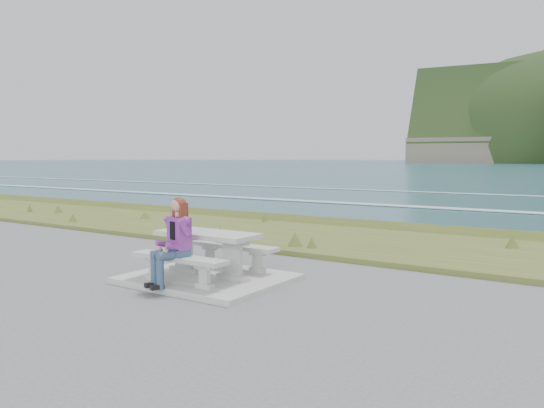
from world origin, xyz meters
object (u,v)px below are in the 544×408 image
object	(u,v)px
picnic_table	(207,242)
seated_woman	(171,253)
bench_landward	(178,262)
bench_seaward	(233,249)

from	to	relation	value
picnic_table	seated_woman	world-z (taller)	seated_woman
bench_landward	seated_woman	xyz separation A→B (m)	(-0.03, -0.13, 0.16)
seated_woman	picnic_table	bearing A→B (deg)	104.15
picnic_table	bench_landward	bearing A→B (deg)	-90.00
bench_seaward	seated_woman	distance (m)	1.53
seated_woman	bench_landward	bearing A→B (deg)	92.21
bench_landward	bench_seaward	bearing A→B (deg)	90.00
bench_landward	seated_woman	size ratio (longest dim) A/B	1.30
picnic_table	bench_seaward	xyz separation A→B (m)	(0.00, 0.70, -0.23)
picnic_table	bench_seaward	bearing A→B (deg)	90.00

